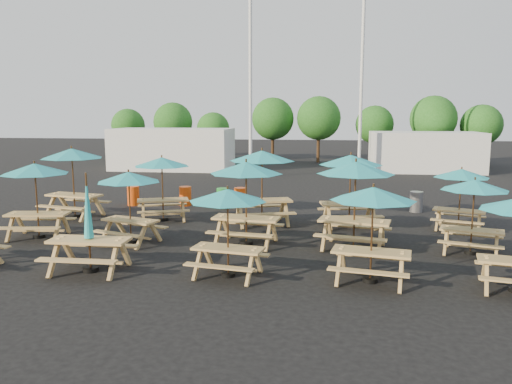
# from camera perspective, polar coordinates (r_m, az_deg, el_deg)

# --- Properties ---
(ground) EXTENTS (120.00, 120.00, 0.00)m
(ground) POSITION_cam_1_polar(r_m,az_deg,el_deg) (15.95, -0.72, -4.73)
(ground) COLOR black
(ground) RESTS_ON ground
(picnic_unit_1) EXTENTS (2.25, 2.25, 2.31)m
(picnic_unit_1) POSITION_cam_1_polar(r_m,az_deg,el_deg) (16.44, -23.95, 1.96)
(picnic_unit_1) COLOR tan
(picnic_unit_1) RESTS_ON ground
(picnic_unit_2) EXTENTS (2.61, 2.61, 2.56)m
(picnic_unit_2) POSITION_cam_1_polar(r_m,az_deg,el_deg) (19.27, -20.29, 3.70)
(picnic_unit_2) COLOR tan
(picnic_unit_2) RESTS_ON ground
(picnic_unit_3) EXTENTS (1.90, 1.66, 2.40)m
(picnic_unit_3) POSITION_cam_1_polar(r_m,az_deg,el_deg) (12.57, -18.56, -4.30)
(picnic_unit_3) COLOR tan
(picnic_unit_3) RESTS_ON ground
(picnic_unit_4) EXTENTS (2.32, 2.32, 2.13)m
(picnic_unit_4) POSITION_cam_1_polar(r_m,az_deg,el_deg) (14.87, -14.34, 1.18)
(picnic_unit_4) COLOR tan
(picnic_unit_4) RESTS_ON ground
(picnic_unit_5) EXTENTS (2.52, 2.52, 2.28)m
(picnic_unit_5) POSITION_cam_1_polar(r_m,az_deg,el_deg) (17.89, -10.71, 2.97)
(picnic_unit_5) COLOR tan
(picnic_unit_5) RESTS_ON ground
(picnic_unit_6) EXTENTS (2.09, 2.09, 2.09)m
(picnic_unit_6) POSITION_cam_1_polar(r_m,az_deg,el_deg) (11.40, -3.26, -1.00)
(picnic_unit_6) COLOR tan
(picnic_unit_6) RESTS_ON ground
(picnic_unit_7) EXTENTS (2.36, 2.36, 2.44)m
(picnic_unit_7) POSITION_cam_1_polar(r_m,az_deg,el_deg) (14.21, -1.14, 2.18)
(picnic_unit_7) COLOR tan
(picnic_unit_7) RESTS_ON ground
(picnic_unit_8) EXTENTS (2.78, 2.78, 2.57)m
(picnic_unit_8) POSITION_cam_1_polar(r_m,az_deg,el_deg) (16.90, 0.69, 3.63)
(picnic_unit_8) COLOR tan
(picnic_unit_8) RESTS_ON ground
(picnic_unit_9) EXTENTS (2.22, 2.22, 2.19)m
(picnic_unit_9) POSITION_cam_1_polar(r_m,az_deg,el_deg) (11.28, 13.23, -0.87)
(picnic_unit_9) COLOR tan
(picnic_unit_9) RESTS_ON ground
(picnic_unit_10) EXTENTS (2.55, 2.55, 2.49)m
(picnic_unit_10) POSITION_cam_1_polar(r_m,az_deg,el_deg) (14.02, 11.32, 2.10)
(picnic_unit_10) COLOR tan
(picnic_unit_10) RESTS_ON ground
(picnic_unit_11) EXTENTS (2.45, 2.45, 2.45)m
(picnic_unit_11) POSITION_cam_1_polar(r_m,az_deg,el_deg) (16.87, 10.77, 3.12)
(picnic_unit_11) COLOR tan
(picnic_unit_11) RESTS_ON ground
(picnic_unit_13) EXTENTS (2.22, 2.22, 2.05)m
(picnic_unit_13) POSITION_cam_1_polar(r_m,az_deg,el_deg) (14.50, 23.70, 0.25)
(picnic_unit_13) COLOR tan
(picnic_unit_13) RESTS_ON ground
(picnic_unit_14) EXTENTS (2.24, 2.24, 2.03)m
(picnic_unit_14) POSITION_cam_1_polar(r_m,az_deg,el_deg) (17.39, 22.40, 1.59)
(picnic_unit_14) COLOR tan
(picnic_unit_14) RESTS_ON ground
(waste_bin_0) EXTENTS (0.49, 0.49, 0.80)m
(waste_bin_0) POSITION_cam_1_polar(r_m,az_deg,el_deg) (21.38, -13.84, -0.42)
(waste_bin_0) COLOR #EA4A0D
(waste_bin_0) RESTS_ON ground
(waste_bin_1) EXTENTS (0.49, 0.49, 0.80)m
(waste_bin_1) POSITION_cam_1_polar(r_m,az_deg,el_deg) (20.89, -8.08, -0.46)
(waste_bin_1) COLOR #EA4A0D
(waste_bin_1) RESTS_ON ground
(waste_bin_2) EXTENTS (0.49, 0.49, 0.80)m
(waste_bin_2) POSITION_cam_1_polar(r_m,az_deg,el_deg) (20.26, -3.81, -0.68)
(waste_bin_2) COLOR #1A902B
(waste_bin_2) RESTS_ON ground
(waste_bin_3) EXTENTS (0.49, 0.49, 0.80)m
(waste_bin_3) POSITION_cam_1_polar(r_m,az_deg,el_deg) (20.35, -1.81, -0.63)
(waste_bin_3) COLOR #EA4A0D
(waste_bin_3) RESTS_ON ground
(waste_bin_4) EXTENTS (0.49, 0.49, 0.80)m
(waste_bin_4) POSITION_cam_1_polar(r_m,az_deg,el_deg) (20.31, 17.85, -1.07)
(waste_bin_4) COLOR gray
(waste_bin_4) RESTS_ON ground
(mast_0) EXTENTS (0.20, 0.20, 12.00)m
(mast_0) POSITION_cam_1_polar(r_m,az_deg,el_deg) (29.74, -0.64, 13.20)
(mast_0) COLOR silver
(mast_0) RESTS_ON ground
(mast_1) EXTENTS (0.20, 0.20, 12.00)m
(mast_1) POSITION_cam_1_polar(r_m,az_deg,el_deg) (31.50, 11.99, 12.76)
(mast_1) COLOR silver
(mast_1) RESTS_ON ground
(event_tent_0) EXTENTS (8.00, 4.00, 2.80)m
(event_tent_0) POSITION_cam_1_polar(r_m,az_deg,el_deg) (34.96, -9.49, 4.88)
(event_tent_0) COLOR silver
(event_tent_0) RESTS_ON ground
(event_tent_1) EXTENTS (7.00, 4.00, 2.60)m
(event_tent_1) POSITION_cam_1_polar(r_m,az_deg,el_deg) (35.08, 18.74, 4.38)
(event_tent_1) COLOR silver
(event_tent_1) RESTS_ON ground
(tree_0) EXTENTS (2.80, 2.80, 4.24)m
(tree_0) POSITION_cam_1_polar(r_m,az_deg,el_deg) (43.76, -14.41, 7.37)
(tree_0) COLOR #382314
(tree_0) RESTS_ON ground
(tree_1) EXTENTS (3.11, 3.11, 4.72)m
(tree_1) POSITION_cam_1_polar(r_m,az_deg,el_deg) (41.04, -9.47, 7.90)
(tree_1) COLOR #382314
(tree_1) RESTS_ON ground
(tree_2) EXTENTS (2.59, 2.59, 3.93)m
(tree_2) POSITION_cam_1_polar(r_m,az_deg,el_deg) (39.96, -4.91, 7.21)
(tree_2) COLOR #382314
(tree_2) RESTS_ON ground
(tree_3) EXTENTS (3.36, 3.36, 5.09)m
(tree_3) POSITION_cam_1_polar(r_m,az_deg,el_deg) (40.26, 1.93, 8.36)
(tree_3) COLOR #382314
(tree_3) RESTS_ON ground
(tree_4) EXTENTS (3.41, 3.41, 5.17)m
(tree_4) POSITION_cam_1_polar(r_m,az_deg,el_deg) (39.60, 7.19, 8.36)
(tree_4) COLOR #382314
(tree_4) RESTS_ON ground
(tree_5) EXTENTS (2.94, 2.94, 4.45)m
(tree_5) POSITION_cam_1_polar(r_m,az_deg,el_deg) (40.22, 13.40, 7.51)
(tree_5) COLOR #382314
(tree_5) RESTS_ON ground
(tree_6) EXTENTS (3.38, 3.38, 5.13)m
(tree_6) POSITION_cam_1_polar(r_m,az_deg,el_deg) (39.06, 19.60, 7.87)
(tree_6) COLOR #382314
(tree_6) RESTS_ON ground
(tree_7) EXTENTS (2.95, 2.95, 4.48)m
(tree_7) POSITION_cam_1_polar(r_m,az_deg,el_deg) (39.93, 24.36, 6.99)
(tree_7) COLOR #382314
(tree_7) RESTS_ON ground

